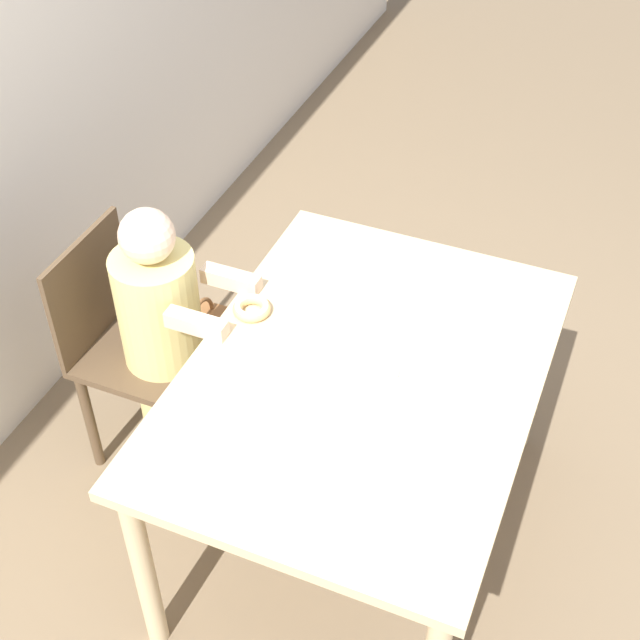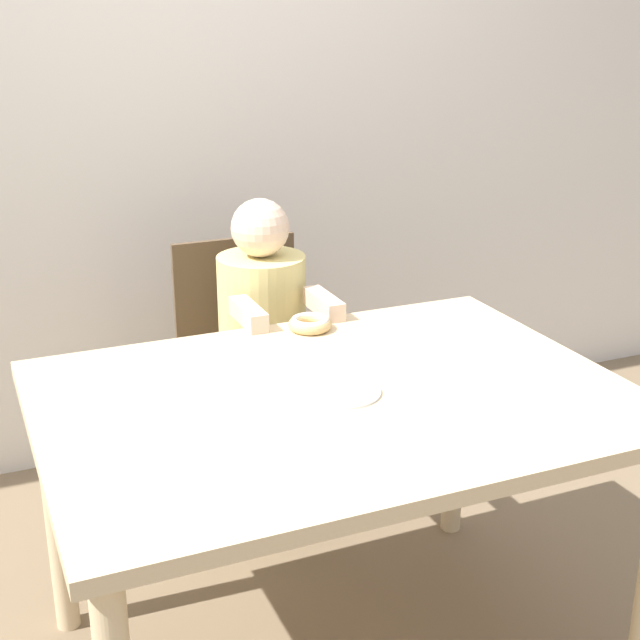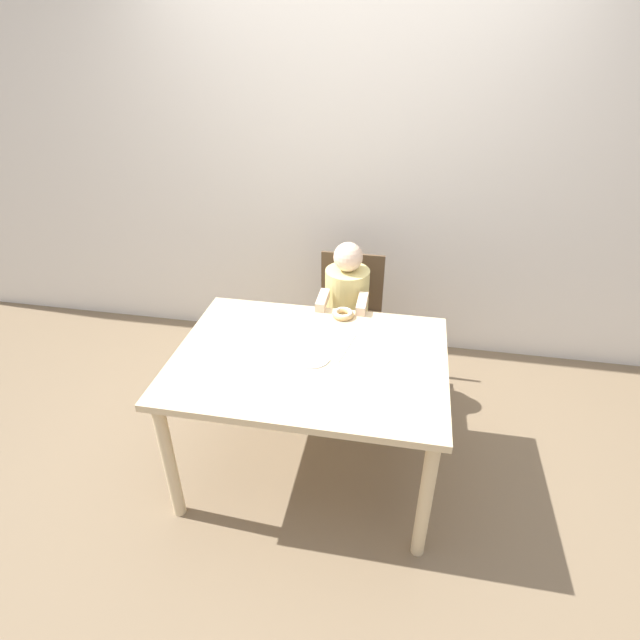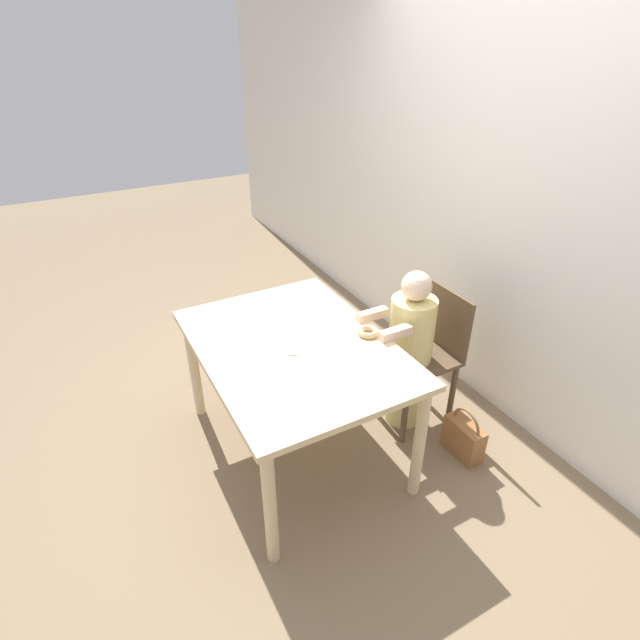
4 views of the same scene
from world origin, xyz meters
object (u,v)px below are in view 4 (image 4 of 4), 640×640
object	(u,v)px
chair	(424,354)
child_figure	(409,352)
handbag	(464,437)
donut	(368,332)

from	to	relation	value
chair	child_figure	size ratio (longest dim) A/B	0.83
chair	child_figure	xyz separation A→B (m)	(0.00, -0.12, 0.05)
child_figure	handbag	world-z (taller)	child_figure
child_figure	donut	bearing A→B (deg)	-86.05
handbag	child_figure	bearing A→B (deg)	-163.42
child_figure	handbag	bearing A→B (deg)	16.58
chair	donut	size ratio (longest dim) A/B	7.46
chair	donut	xyz separation A→B (m)	(0.02, -0.43, 0.30)
donut	handbag	xyz separation A→B (m)	(0.39, 0.43, -0.63)
chair	handbag	distance (m)	0.53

